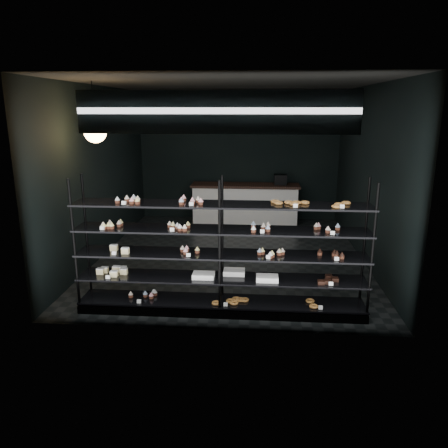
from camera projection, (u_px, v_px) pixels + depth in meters
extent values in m
cube|color=black|center=(231.00, 255.00, 8.57)|extent=(5.00, 6.00, 0.01)
cube|color=black|center=(232.00, 85.00, 7.74)|extent=(5.00, 6.00, 0.01)
cube|color=black|center=(239.00, 157.00, 11.05)|extent=(5.00, 0.01, 3.20)
cube|color=black|center=(216.00, 210.00, 5.27)|extent=(5.00, 0.01, 3.20)
cube|color=black|center=(101.00, 172.00, 8.34)|extent=(0.01, 6.00, 3.20)
cube|color=black|center=(368.00, 175.00, 7.97)|extent=(0.01, 6.00, 3.20)
cube|color=black|center=(221.00, 307.00, 6.19)|extent=(4.00, 0.50, 0.12)
cylinder|color=black|center=(74.00, 247.00, 5.89)|extent=(0.04, 0.04, 1.85)
cylinder|color=black|center=(87.00, 237.00, 6.31)|extent=(0.04, 0.04, 1.85)
cylinder|color=black|center=(220.00, 250.00, 5.74)|extent=(0.04, 0.04, 1.85)
cylinder|color=black|center=(222.00, 240.00, 6.17)|extent=(0.04, 0.04, 1.85)
cylinder|color=black|center=(372.00, 254.00, 5.60)|extent=(0.04, 0.04, 1.85)
cylinder|color=black|center=(364.00, 243.00, 6.02)|extent=(0.04, 0.04, 1.85)
cube|color=black|center=(221.00, 301.00, 6.17)|extent=(4.00, 0.50, 0.03)
cube|color=black|center=(221.00, 278.00, 6.08)|extent=(4.00, 0.50, 0.02)
cube|color=black|center=(221.00, 254.00, 5.99)|extent=(4.00, 0.50, 0.02)
cube|color=black|center=(221.00, 230.00, 5.90)|extent=(4.00, 0.50, 0.02)
cube|color=black|center=(221.00, 205.00, 5.81)|extent=(4.00, 0.50, 0.02)
cube|color=white|center=(127.00, 203.00, 5.72)|extent=(0.06, 0.04, 0.06)
cube|color=white|center=(189.00, 204.00, 5.65)|extent=(0.06, 0.04, 0.06)
cube|color=white|center=(293.00, 206.00, 5.56)|extent=(0.05, 0.04, 0.06)
cube|color=white|center=(338.00, 207.00, 5.51)|extent=(0.06, 0.04, 0.06)
cube|color=white|center=(103.00, 228.00, 5.83)|extent=(0.06, 0.04, 0.06)
cube|color=white|center=(176.00, 230.00, 5.76)|extent=(0.05, 0.04, 0.06)
cube|color=white|center=(261.00, 232.00, 5.67)|extent=(0.05, 0.04, 0.06)
cube|color=white|center=(330.00, 233.00, 5.61)|extent=(0.06, 0.04, 0.06)
cube|color=white|center=(115.00, 253.00, 5.91)|extent=(0.06, 0.04, 0.06)
cube|color=white|center=(188.00, 255.00, 5.84)|extent=(0.06, 0.04, 0.06)
cube|color=white|center=(271.00, 257.00, 5.75)|extent=(0.05, 0.04, 0.06)
cube|color=white|center=(333.00, 259.00, 5.69)|extent=(0.06, 0.04, 0.06)
cube|color=white|center=(106.00, 277.00, 6.01)|extent=(0.06, 0.04, 0.06)
cube|color=white|center=(328.00, 284.00, 5.79)|extent=(0.06, 0.04, 0.06)
cube|color=white|center=(138.00, 302.00, 6.07)|extent=(0.06, 0.04, 0.06)
cube|color=white|center=(227.00, 305.00, 5.98)|extent=(0.06, 0.04, 0.06)
cube|color=white|center=(320.00, 308.00, 5.89)|extent=(0.06, 0.04, 0.06)
cube|color=#0D1B41|center=(217.00, 112.00, 5.05)|extent=(3.20, 0.04, 0.45)
cube|color=white|center=(216.00, 112.00, 5.03)|extent=(3.30, 0.02, 0.50)
cylinder|color=black|center=(93.00, 101.00, 6.47)|extent=(0.01, 0.01, 0.56)
sphere|color=#FFAE59|center=(95.00, 132.00, 6.59)|extent=(0.34, 0.34, 0.34)
cube|color=silver|center=(245.00, 205.00, 10.84)|extent=(2.54, 0.60, 0.92)
cube|color=black|center=(245.00, 185.00, 10.72)|extent=(2.65, 0.65, 0.06)
cube|color=black|center=(280.00, 180.00, 10.61)|extent=(0.30, 0.30, 0.25)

